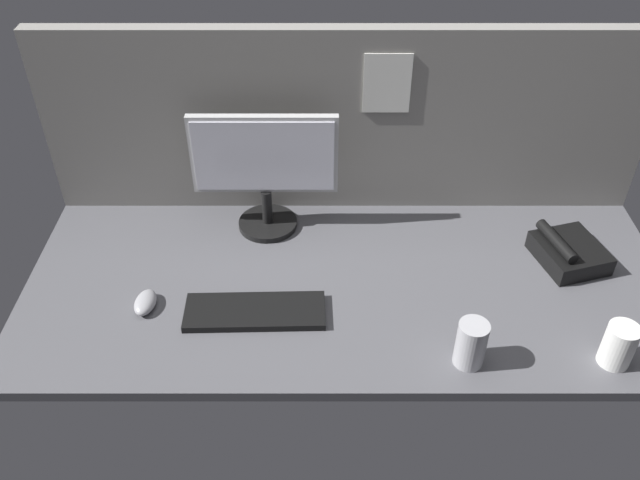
{
  "coord_description": "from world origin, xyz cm",
  "views": [
    {
      "loc": [
        -7.86,
        -138.13,
        125.41
      ],
      "look_at": [
        -9.59,
        0.0,
        14.0
      ],
      "focal_mm": 37.18,
      "sensor_mm": 36.0,
      "label": 1
    }
  ],
  "objects_px": {
    "monitor": "(265,168)",
    "mug_steel": "(471,344)",
    "desk_phone": "(569,252)",
    "mouse": "(146,302)",
    "keyboard": "(255,312)",
    "mug_ceramic_white": "(619,345)"
  },
  "relations": [
    {
      "from": "keyboard",
      "to": "mug_steel",
      "type": "distance_m",
      "value": 0.56
    },
    {
      "from": "desk_phone",
      "to": "keyboard",
      "type": "bearing_deg",
      "value": -166.1
    },
    {
      "from": "monitor",
      "to": "mouse",
      "type": "bearing_deg",
      "value": -129.94
    },
    {
      "from": "monitor",
      "to": "keyboard",
      "type": "height_order",
      "value": "monitor"
    },
    {
      "from": "mouse",
      "to": "desk_phone",
      "type": "xyz_separation_m",
      "value": [
        1.18,
        0.19,
        0.01
      ]
    },
    {
      "from": "mug_steel",
      "to": "desk_phone",
      "type": "relative_size",
      "value": 0.55
    },
    {
      "from": "mouse",
      "to": "desk_phone",
      "type": "distance_m",
      "value": 1.2
    },
    {
      "from": "mouse",
      "to": "desk_phone",
      "type": "relative_size",
      "value": 0.42
    },
    {
      "from": "mug_steel",
      "to": "desk_phone",
      "type": "height_order",
      "value": "mug_steel"
    },
    {
      "from": "mug_ceramic_white",
      "to": "mug_steel",
      "type": "distance_m",
      "value": 0.36
    },
    {
      "from": "mug_ceramic_white",
      "to": "mug_steel",
      "type": "xyz_separation_m",
      "value": [
        -0.36,
        -0.0,
        0.01
      ]
    },
    {
      "from": "mouse",
      "to": "mug_steel",
      "type": "bearing_deg",
      "value": -9.06
    },
    {
      "from": "monitor",
      "to": "keyboard",
      "type": "distance_m",
      "value": 0.44
    },
    {
      "from": "keyboard",
      "to": "mug_ceramic_white",
      "type": "distance_m",
      "value": 0.91
    },
    {
      "from": "mug_ceramic_white",
      "to": "mouse",
      "type": "bearing_deg",
      "value": 170.96
    },
    {
      "from": "monitor",
      "to": "mug_steel",
      "type": "height_order",
      "value": "monitor"
    },
    {
      "from": "keyboard",
      "to": "desk_phone",
      "type": "relative_size",
      "value": 1.61
    },
    {
      "from": "keyboard",
      "to": "desk_phone",
      "type": "bearing_deg",
      "value": 12.49
    },
    {
      "from": "keyboard",
      "to": "mouse",
      "type": "height_order",
      "value": "mouse"
    },
    {
      "from": "mug_steel",
      "to": "mug_ceramic_white",
      "type": "bearing_deg",
      "value": 0.03
    },
    {
      "from": "desk_phone",
      "to": "mug_steel",
      "type": "bearing_deg",
      "value": -132.76
    },
    {
      "from": "monitor",
      "to": "desk_phone",
      "type": "relative_size",
      "value": 1.86
    }
  ]
}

